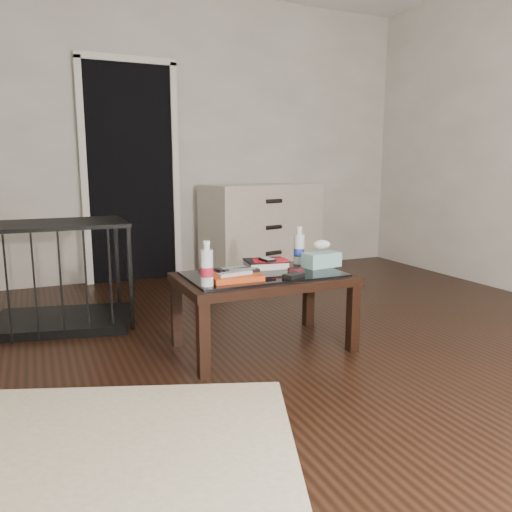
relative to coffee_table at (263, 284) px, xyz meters
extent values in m
plane|color=black|center=(0.05, -0.29, -0.40)|extent=(5.00, 5.00, 0.00)
plane|color=silver|center=(0.05, 2.21, 0.95)|extent=(5.00, 0.00, 5.00)
cube|color=black|center=(-0.35, 2.18, 0.60)|extent=(0.80, 0.05, 2.00)
cube|color=silver|center=(-0.77, 2.15, 0.60)|extent=(0.06, 0.04, 2.04)
cube|color=silver|center=(0.07, 2.15, 0.60)|extent=(0.06, 0.04, 2.04)
cube|color=silver|center=(-0.35, 2.15, 1.62)|extent=(0.90, 0.04, 0.06)
cube|color=black|center=(-0.46, -0.26, -0.20)|extent=(0.06, 0.06, 0.40)
cube|color=black|center=(0.46, -0.26, -0.20)|extent=(0.06, 0.06, 0.40)
cube|color=black|center=(-0.46, 0.26, -0.20)|extent=(0.06, 0.06, 0.40)
cube|color=black|center=(0.46, 0.26, -0.20)|extent=(0.06, 0.06, 0.40)
cube|color=black|center=(0.00, 0.00, 0.03)|extent=(1.00, 0.60, 0.05)
cube|color=black|center=(0.00, 0.00, 0.06)|extent=(0.90, 0.50, 0.01)
cube|color=beige|center=(-1.34, -0.85, -0.39)|extent=(2.40, 2.10, 0.01)
cube|color=beige|center=(0.89, 1.94, 0.05)|extent=(1.28, 0.74, 0.90)
cylinder|color=black|center=(0.89, 1.68, -0.15)|extent=(0.18, 0.08, 0.04)
cylinder|color=black|center=(0.89, 1.68, 0.10)|extent=(0.18, 0.08, 0.04)
cylinder|color=black|center=(0.89, 1.68, 0.35)|extent=(0.18, 0.08, 0.04)
cube|color=black|center=(-1.08, 0.95, -0.37)|extent=(1.01, 0.79, 0.06)
cube|color=black|center=(-1.08, 0.95, 0.30)|extent=(1.01, 0.79, 0.02)
cube|color=black|center=(-0.65, 0.67, -0.05)|extent=(0.03, 0.03, 0.70)
cube|color=black|center=(-0.65, 1.23, -0.05)|extent=(0.03, 0.03, 0.70)
cube|color=#C53E12|center=(-0.22, -0.09, 0.08)|extent=(0.28, 0.21, 0.03)
cube|color=#B2B3B7|center=(-0.23, -0.12, 0.11)|extent=(0.21, 0.08, 0.02)
cube|color=black|center=(-0.16, -0.07, 0.11)|extent=(0.20, 0.07, 0.02)
cube|color=black|center=(-0.19, 0.00, 0.11)|extent=(0.21, 0.08, 0.02)
cube|color=black|center=(0.08, 0.14, 0.09)|extent=(0.28, 0.24, 0.05)
cube|color=red|center=(0.09, 0.12, 0.11)|extent=(0.22, 0.19, 0.01)
cube|color=black|center=(0.07, 0.09, 0.12)|extent=(0.07, 0.11, 0.02)
cube|color=black|center=(0.19, -0.05, 0.08)|extent=(0.10, 0.07, 0.02)
cube|color=black|center=(0.11, -0.17, 0.07)|extent=(0.14, 0.11, 0.02)
cylinder|color=silver|center=(-0.40, -0.17, 0.18)|extent=(0.07, 0.07, 0.24)
cylinder|color=silver|center=(0.32, 0.16, 0.18)|extent=(0.08, 0.08, 0.24)
cube|color=teal|center=(0.41, 0.02, 0.11)|extent=(0.25, 0.15, 0.09)
camera|label=1|loc=(-1.21, -2.59, 0.68)|focal=35.00mm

